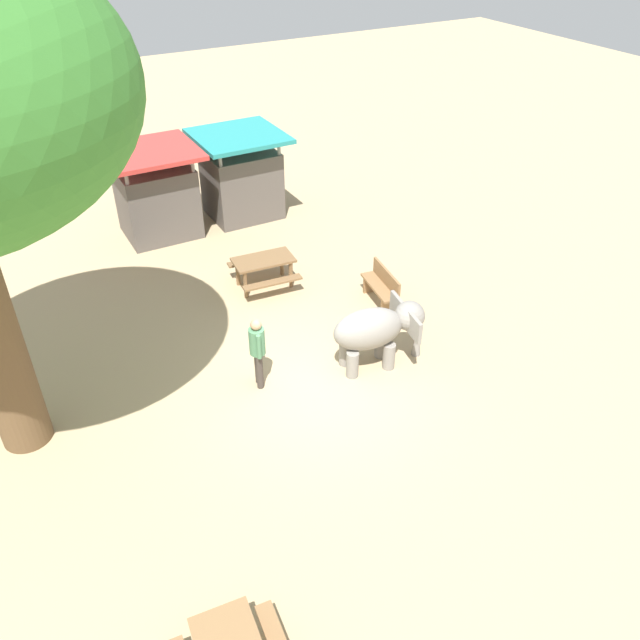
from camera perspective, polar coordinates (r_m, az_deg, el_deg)
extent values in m
plane|color=tan|center=(13.33, -0.11, -5.76)|extent=(60.00, 60.00, 0.00)
cylinder|color=gray|center=(13.96, 5.42, -2.20)|extent=(0.26, 0.26, 0.60)
cylinder|color=gray|center=(13.66, 6.14, -3.20)|extent=(0.26, 0.26, 0.60)
cylinder|color=gray|center=(13.69, 2.24, -2.91)|extent=(0.26, 0.26, 0.60)
cylinder|color=gray|center=(13.38, 2.89, -3.95)|extent=(0.26, 0.26, 0.60)
ellipsoid|color=gray|center=(13.27, 4.30, -0.79)|extent=(1.62, 1.01, 0.91)
sphere|color=gray|center=(13.55, 7.96, 0.37)|extent=(0.64, 0.64, 0.64)
cone|color=gray|center=(13.98, 8.66, -1.38)|extent=(0.20, 0.20, 1.02)
cube|color=gray|center=(13.82, 6.82, 1.24)|extent=(0.17, 0.53, 0.48)
cube|color=gray|center=(13.20, 8.39, -0.70)|extent=(0.17, 0.53, 0.48)
cylinder|color=#3F3833|center=(13.21, -5.52, -4.09)|extent=(0.14, 0.14, 0.82)
cylinder|color=#3F3833|center=(13.07, -5.37, -4.57)|extent=(0.14, 0.14, 0.82)
cylinder|color=#4C7F59|center=(12.71, -5.62, -1.89)|extent=(0.32, 0.32, 0.58)
sphere|color=tan|center=(12.48, -5.72, -0.42)|extent=(0.22, 0.22, 0.22)
cylinder|color=#4C7F59|center=(12.87, -5.80, -1.30)|extent=(0.09, 0.09, 0.55)
cylinder|color=#4C7F59|center=(12.54, -5.44, -2.39)|extent=(0.09, 0.09, 0.55)
cube|color=olive|center=(15.63, 5.31, 2.96)|extent=(0.61, 1.44, 0.06)
cube|color=olive|center=(15.58, 5.92, 3.79)|extent=(0.27, 1.39, 0.40)
cube|color=olive|center=(15.37, 6.08, 1.22)|extent=(0.37, 0.13, 0.42)
cube|color=olive|center=(16.16, 4.48, 3.16)|extent=(0.37, 0.13, 0.42)
cube|color=brown|center=(16.14, -5.05, 5.32)|extent=(1.57, 0.93, 0.06)
cylinder|color=brown|center=(15.92, -6.62, 3.13)|extent=(0.10, 0.10, 0.72)
cylinder|color=brown|center=(16.45, -7.33, 4.21)|extent=(0.10, 0.10, 0.72)
cylinder|color=brown|center=(16.25, -2.60, 4.06)|extent=(0.10, 0.10, 0.72)
cylinder|color=brown|center=(16.77, -3.41, 5.08)|extent=(0.10, 0.10, 0.72)
cube|color=brown|center=(15.79, -4.23, 3.33)|extent=(1.52, 0.37, 0.05)
cube|color=brown|center=(16.81, -5.71, 5.36)|extent=(1.52, 0.37, 0.05)
cylinder|color=olive|center=(9.65, -6.62, -25.30)|extent=(0.10, 0.10, 0.72)
cube|color=#59514C|center=(19.14, -14.23, 10.17)|extent=(2.00, 1.80, 2.00)
cube|color=#C63833|center=(18.60, -14.89, 14.24)|extent=(2.50, 2.50, 0.12)
cylinder|color=gray|center=(19.99, -12.52, 12.12)|extent=(0.10, 0.10, 2.40)
cylinder|color=gray|center=(18.56, -10.90, 10.51)|extent=(0.10, 0.10, 2.40)
cylinder|color=gray|center=(19.61, -17.56, 10.87)|extent=(0.10, 0.10, 2.40)
cylinder|color=gray|center=(18.15, -16.28, 9.15)|extent=(0.10, 0.10, 2.40)
cube|color=#59514C|center=(19.86, -6.96, 11.92)|extent=(2.00, 1.80, 2.00)
cube|color=teal|center=(19.34, -7.28, 15.90)|extent=(2.50, 2.50, 0.12)
cylinder|color=gray|center=(20.80, -5.57, 13.69)|extent=(0.10, 0.10, 2.40)
cylinder|color=gray|center=(19.43, -3.55, 12.21)|extent=(0.10, 0.10, 2.40)
cylinder|color=gray|center=(20.21, -10.33, 12.64)|extent=(0.10, 0.10, 2.40)
cylinder|color=gray|center=(18.79, -8.58, 11.07)|extent=(0.10, 0.10, 2.40)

